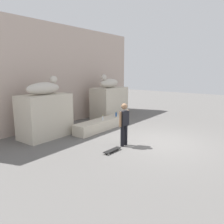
{
  "coord_description": "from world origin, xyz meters",
  "views": [
    {
      "loc": [
        -8.1,
        -3.65,
        2.93
      ],
      "look_at": [
        -0.47,
        2.08,
        1.1
      ],
      "focal_mm": 35.78,
      "sensor_mm": 36.0,
      "label": 1
    }
  ],
  "objects_px": {
    "skateboard": "(112,150)",
    "bottle_clear": "(103,118)",
    "skater": "(124,123)",
    "statue_reclining_left": "(44,88)",
    "statue_reclining_right": "(109,83)",
    "bottle_blue": "(116,114)"
  },
  "relations": [
    {
      "from": "bottle_blue",
      "to": "statue_reclining_right",
      "type": "bearing_deg",
      "value": 50.41
    },
    {
      "from": "statue_reclining_left",
      "to": "skater",
      "type": "bearing_deg",
      "value": -72.26
    },
    {
      "from": "statue_reclining_left",
      "to": "bottle_blue",
      "type": "relative_size",
      "value": 6.02
    },
    {
      "from": "skater",
      "to": "skateboard",
      "type": "bearing_deg",
      "value": 9.41
    },
    {
      "from": "statue_reclining_left",
      "to": "statue_reclining_right",
      "type": "xyz_separation_m",
      "value": [
        4.5,
        -0.0,
        0.0
      ]
    },
    {
      "from": "statue_reclining_left",
      "to": "skateboard",
      "type": "xyz_separation_m",
      "value": [
        0.26,
        -3.42,
        -2.09
      ]
    },
    {
      "from": "statue_reclining_right",
      "to": "bottle_clear",
      "type": "height_order",
      "value": "statue_reclining_right"
    },
    {
      "from": "skater",
      "to": "skateboard",
      "type": "distance_m",
      "value": 1.18
    },
    {
      "from": "skateboard",
      "to": "bottle_clear",
      "type": "bearing_deg",
      "value": -131.87
    },
    {
      "from": "skateboard",
      "to": "bottle_clear",
      "type": "distance_m",
      "value": 3.01
    },
    {
      "from": "skater",
      "to": "bottle_blue",
      "type": "bearing_deg",
      "value": -132.0
    },
    {
      "from": "statue_reclining_right",
      "to": "skateboard",
      "type": "height_order",
      "value": "statue_reclining_right"
    },
    {
      "from": "statue_reclining_right",
      "to": "bottle_blue",
      "type": "distance_m",
      "value": 2.28
    },
    {
      "from": "skater",
      "to": "statue_reclining_right",
      "type": "bearing_deg",
      "value": -128.88
    },
    {
      "from": "statue_reclining_right",
      "to": "skateboard",
      "type": "distance_m",
      "value": 5.84
    },
    {
      "from": "statue_reclining_left",
      "to": "bottle_clear",
      "type": "height_order",
      "value": "statue_reclining_left"
    },
    {
      "from": "statue_reclining_left",
      "to": "skateboard",
      "type": "distance_m",
      "value": 4.02
    },
    {
      "from": "skater",
      "to": "bottle_clear",
      "type": "distance_m",
      "value": 2.45
    },
    {
      "from": "bottle_blue",
      "to": "skater",
      "type": "bearing_deg",
      "value": -138.57
    },
    {
      "from": "bottle_clear",
      "to": "skateboard",
      "type": "bearing_deg",
      "value": -134.2
    },
    {
      "from": "statue_reclining_left",
      "to": "skater",
      "type": "relative_size",
      "value": 0.96
    },
    {
      "from": "skateboard",
      "to": "skater",
      "type": "bearing_deg",
      "value": -174.84
    }
  ]
}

